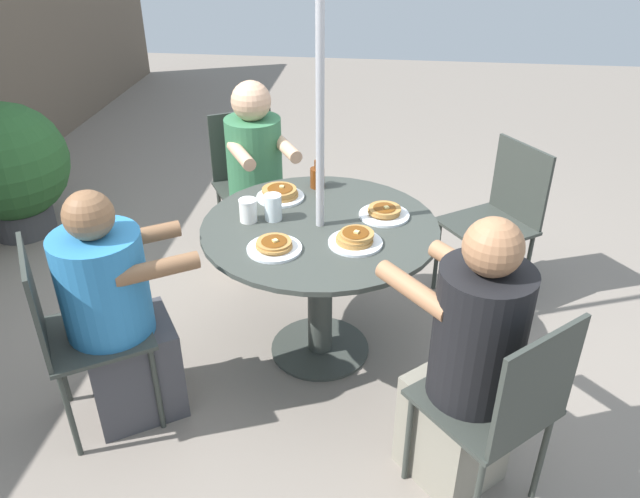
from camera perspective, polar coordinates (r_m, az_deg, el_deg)
The scene contains 18 objects.
ground_plane at distance 3.19m, azimuth 0.00°, elevation -9.10°, with size 12.00×12.00×0.00m, color gray.
patio_table at distance 2.87m, azimuth 0.00°, elevation -0.62°, with size 1.07×1.07×0.71m.
umbrella_pole at distance 2.61m, azimuth 0.00°, elevation 10.97°, with size 0.04×0.04×2.33m, color #ADADB2.
patio_chair_north at distance 3.48m, azimuth 16.11°, elevation 3.15°, with size 0.56×0.56×0.87m.
patio_chair_east at distance 3.81m, azimuth -6.56°, elevation 6.64°, with size 0.55×0.55×0.87m.
diner_east at distance 3.66m, azimuth -5.78°, elevation 5.90°, with size 0.55×0.50×1.12m.
patio_chair_south at distance 2.69m, azimuth -21.58°, elevation -6.68°, with size 0.56×0.56×0.87m.
diner_south at distance 2.71m, azimuth -17.97°, elevation -6.19°, with size 0.55×0.59×1.07m.
patio_chair_west at distance 2.27m, azimuth 16.32°, elevation -13.43°, with size 0.57×0.57×0.87m.
diner_west at distance 2.33m, azimuth 13.30°, elevation -10.73°, with size 0.57×0.56×1.15m.
pancake_plate_a at distance 2.60m, azimuth -4.19°, elevation 0.25°, with size 0.23×0.23×0.05m.
pancake_plate_b at distance 2.64m, azimuth 3.24°, elevation 0.91°, with size 0.23×0.23×0.07m.
pancake_plate_c at distance 3.03m, azimuth -3.64°, elevation 5.06°, with size 0.23×0.23×0.06m.
pancake_plate_d at distance 2.87m, azimuth 5.90°, elevation 3.32°, with size 0.23×0.23×0.05m.
syrup_bottle at distance 3.13m, azimuth -0.25°, elevation 6.63°, with size 0.09×0.07×0.14m.
coffee_cup at distance 2.82m, azimuth -6.60°, elevation 3.51°, with size 0.08×0.08×0.11m.
drinking_glass_a at distance 2.82m, azimuth -4.32°, elevation 3.83°, with size 0.08×0.08×0.12m, color silver.
potted_shrub at distance 4.47m, azimuth -26.59°, elevation 6.83°, with size 0.75×0.75×0.88m.
Camera 1 is at (-2.44, -0.28, 2.04)m, focal length 35.00 mm.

